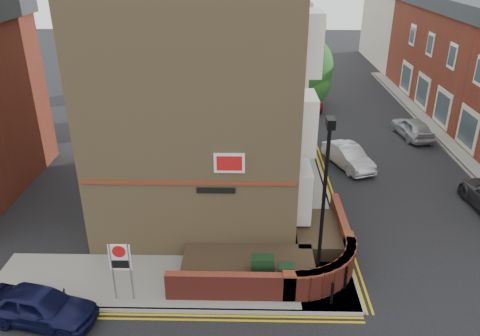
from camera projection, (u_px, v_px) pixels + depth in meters
name	position (u px, v px, depth m)	size (l,w,h in m)	color
ground	(272.00, 314.00, 15.48)	(120.00, 120.00, 0.00)	black
pavement_corner	(173.00, 281.00, 16.88)	(13.00, 3.00, 0.12)	gray
pavement_main	(293.00, 137.00, 29.89)	(2.00, 32.00, 0.12)	gray
kerb_side	(167.00, 311.00, 15.52)	(13.00, 0.15, 0.12)	gray
kerb_main_near	(309.00, 137.00, 29.87)	(0.15, 32.00, 0.12)	gray
kerb_main_far	(453.00, 157.00, 27.00)	(0.15, 40.00, 0.12)	gray
yellow_lines_side	(166.00, 317.00, 15.32)	(13.00, 0.28, 0.01)	gold
yellow_lines_main	(313.00, 137.00, 29.89)	(0.28, 32.00, 0.01)	gold
corner_building	(203.00, 70.00, 20.12)	(8.95, 10.40, 13.60)	#93774E
garden_wall	(269.00, 267.00, 17.74)	(6.80, 6.00, 1.20)	maroon
lamppost	(323.00, 208.00, 15.11)	(0.25, 0.50, 6.30)	black
utility_cabinet_large	(262.00, 271.00, 16.35)	(0.80, 0.45, 1.20)	black
utility_cabinet_small	(286.00, 278.00, 16.09)	(0.55, 0.40, 1.10)	black
bollard_near	(332.00, 293.00, 15.56)	(0.11, 0.11, 0.90)	black
bollard_far	(346.00, 278.00, 16.27)	(0.11, 0.11, 0.90)	black
zone_sign	(120.00, 262.00, 15.33)	(0.72, 0.07, 2.20)	slate
far_terrace_cream	(400.00, 23.00, 47.85)	(5.40, 12.40, 8.00)	beige
tree_near	(300.00, 72.00, 26.14)	(3.64, 3.65, 6.70)	#382B1E
tree_mid	(290.00, 38.00, 33.17)	(4.03, 4.03, 7.42)	#382B1E
tree_far	(283.00, 25.00, 40.53)	(3.81, 3.81, 7.00)	#382B1E
traffic_light_assembly	(291.00, 63.00, 36.86)	(0.20, 0.16, 4.20)	black
navy_hatchback	(40.00, 306.00, 14.91)	(1.46, 3.62, 1.23)	black
silver_car_near	(348.00, 156.00, 25.65)	(1.30, 3.73, 1.23)	#B5B8BE
red_car_main	(308.00, 100.00, 35.27)	(2.04, 4.41, 1.23)	maroon
silver_car_far	(413.00, 128.00, 29.70)	(1.51, 3.74, 1.27)	#9FA3A7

